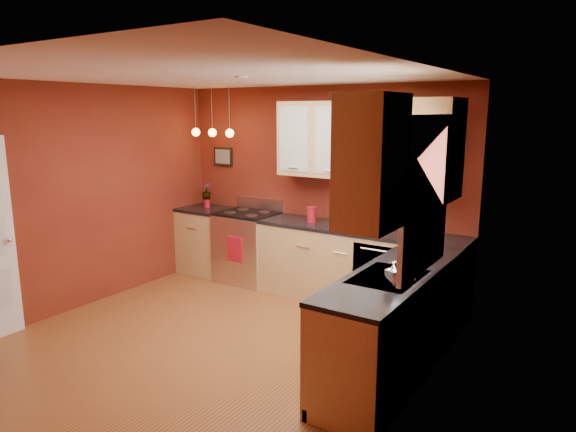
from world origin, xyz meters
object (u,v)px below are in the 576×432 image
Objects in this scene: sink at (388,279)px; coffee_maker at (415,223)px; soap_pump at (393,274)px; gas_range at (248,246)px; red_canister at (312,214)px.

sink is 3.03× the size of coffee_maker.
coffee_maker reaches higher than soap_pump.
red_canister is at bearing -0.52° from gas_range.
soap_pump is (0.12, -0.22, 0.13)m from sink.
gas_range is 1.59× the size of sink.
soap_pump is at bearing -61.17° from sink.
coffee_maker is at bearing 104.50° from soap_pump.
sink is 1.68m from coffee_maker.
coffee_maker is (-0.36, 1.64, 0.13)m from sink.
red_canister is at bearing 135.37° from soap_pump.
gas_range is 2.34m from coffee_maker.
gas_range is 1.15m from red_canister.
soap_pump reaches higher than red_canister.
gas_range is 3.05m from sink.
gas_range is at bearing 150.22° from sink.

